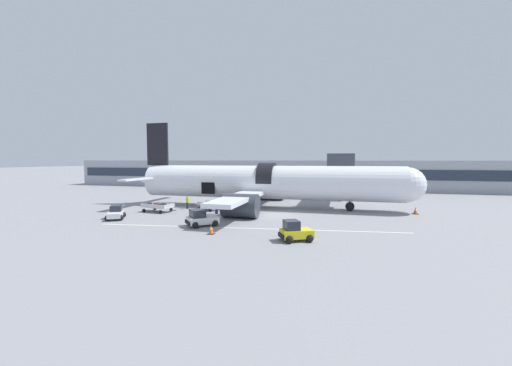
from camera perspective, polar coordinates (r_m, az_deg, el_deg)
ground_plane at (r=33.17m, az=3.36°, el=-5.88°), size 500.00×500.00×0.00m
apron_marking_line at (r=26.92m, az=-1.50°, el=-8.23°), size 26.52×3.56×0.01m
terminal_strip at (r=67.43m, az=9.28°, el=1.63°), size 103.31×12.06×5.73m
jet_bridge_stub at (r=44.45m, az=15.09°, el=3.08°), size 3.24×12.79×6.59m
airplane at (r=38.20m, az=1.41°, el=-0.02°), size 35.54×27.02×10.67m
baggage_tug_lead at (r=28.17m, az=-9.94°, el=-6.41°), size 3.08×2.96×1.47m
baggage_tug_mid at (r=22.94m, az=7.12°, el=-8.86°), size 2.65×2.38×1.49m
baggage_tug_rear at (r=33.92m, az=-24.14°, el=-5.06°), size 2.42×2.88×1.30m
baggage_cart_loading at (r=36.64m, az=-8.42°, el=-4.13°), size 3.40×2.32×1.10m
baggage_cart_queued at (r=36.79m, az=-17.36°, el=-4.20°), size 4.36×2.51×1.07m
ground_crew_loader_a at (r=34.01m, az=-7.20°, el=-4.11°), size 0.60×0.42×1.72m
ground_crew_loader_b at (r=34.75m, az=-3.93°, el=-3.95°), size 0.55×0.52×1.67m
ground_crew_driver at (r=38.32m, az=-12.37°, el=-3.39°), size 0.49×0.49×1.53m
ground_crew_supervisor at (r=35.98m, az=-1.50°, el=-3.53°), size 0.64×0.49×1.83m
safety_cone_nose at (r=37.90m, az=27.00°, el=-4.52°), size 0.62×0.62×0.76m
safety_cone_engine_left at (r=25.04m, az=-8.17°, el=-8.37°), size 0.51×0.51×0.77m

